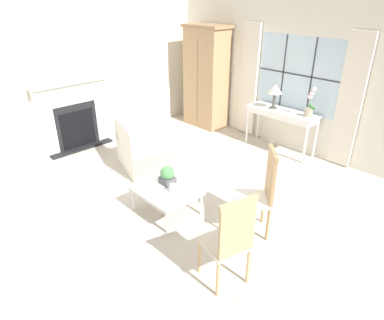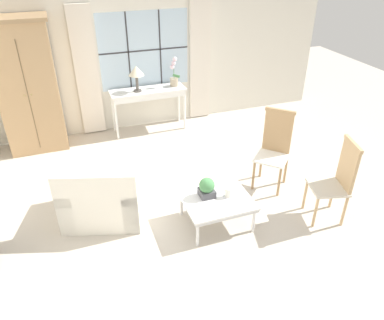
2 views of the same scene
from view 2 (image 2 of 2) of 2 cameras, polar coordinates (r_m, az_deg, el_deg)
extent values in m
plane|color=#BCB2A3|center=(5.17, 1.59, -7.84)|extent=(14.00, 14.00, 0.00)
cube|color=silver|center=(7.17, -7.31, 15.90)|extent=(7.20, 0.06, 2.80)
cube|color=silver|center=(7.13, -7.27, 16.23)|extent=(1.65, 0.01, 1.37)
cube|color=#2D2D33|center=(7.07, -9.68, 15.91)|extent=(0.02, 0.02, 1.37)
cube|color=#2D2D33|center=(7.19, -4.87, 16.48)|extent=(0.02, 0.02, 1.37)
cube|color=#2D2D33|center=(7.12, -7.26, 16.22)|extent=(1.65, 0.02, 0.02)
cube|color=silver|center=(7.02, -15.71, 12.66)|extent=(0.41, 0.06, 2.29)
cube|color=silver|center=(7.46, 1.22, 14.82)|extent=(0.41, 0.06, 2.29)
cube|color=tan|center=(6.80, -23.68, 9.85)|extent=(0.93, 0.54, 2.16)
cube|color=#977752|center=(6.53, -25.80, 18.88)|extent=(1.01, 0.60, 0.06)
cube|color=brown|center=(6.55, -23.64, 8.72)|extent=(0.01, 0.01, 1.81)
sphere|color=#997F4C|center=(6.54, -24.15, 8.96)|extent=(0.03, 0.03, 0.03)
sphere|color=#997F4C|center=(6.53, -23.28, 9.13)|extent=(0.03, 0.03, 0.03)
cube|color=white|center=(7.05, -6.76, 10.51)|extent=(1.39, 0.45, 0.03)
cube|color=white|center=(7.07, -6.73, 10.02)|extent=(1.33, 0.43, 0.10)
cylinder|color=white|center=(6.93, -11.45, 6.09)|extent=(0.04, 0.04, 0.78)
cylinder|color=white|center=(7.20, -1.12, 7.68)|extent=(0.04, 0.04, 0.78)
cylinder|color=white|center=(7.27, -11.95, 7.23)|extent=(0.04, 0.04, 0.78)
cylinder|color=white|center=(7.52, -2.04, 8.72)|extent=(0.04, 0.04, 0.78)
cylinder|color=#4C4742|center=(6.98, -8.29, 10.42)|extent=(0.15, 0.15, 0.02)
cylinder|color=#4C4742|center=(6.93, -8.38, 11.57)|extent=(0.05, 0.05, 0.27)
cone|color=beige|center=(6.86, -8.52, 13.31)|extent=(0.28, 0.28, 0.17)
cylinder|color=tan|center=(7.16, -2.74, 11.78)|extent=(0.15, 0.15, 0.15)
cylinder|color=#47844C|center=(7.08, -2.79, 13.83)|extent=(0.01, 0.01, 0.39)
cube|color=#47844C|center=(7.14, -2.41, 12.69)|extent=(0.14, 0.02, 0.09)
sphere|color=silver|center=(7.08, -3.03, 13.98)|extent=(0.08, 0.08, 0.08)
sphere|color=silver|center=(7.06, -2.84, 14.55)|extent=(0.08, 0.08, 0.08)
sphere|color=silver|center=(7.05, -2.64, 15.11)|extent=(0.08, 0.08, 0.08)
cube|color=silver|center=(5.12, -13.20, -6.07)|extent=(1.20, 1.11, 0.44)
cube|color=silver|center=(4.60, -14.51, -4.32)|extent=(0.99, 0.45, 0.43)
cube|color=silver|center=(5.17, -17.62, -5.43)|extent=(0.44, 0.87, 0.58)
cube|color=silver|center=(5.02, -8.85, -5.41)|extent=(0.44, 0.87, 0.58)
cube|color=white|center=(5.52, 12.04, 0.33)|extent=(0.62, 0.62, 0.03)
cube|color=#9E7A51|center=(5.54, 12.94, 4.17)|extent=(0.31, 0.31, 0.62)
cube|color=#9E7A51|center=(5.41, 13.35, 7.28)|extent=(0.33, 0.33, 0.05)
cylinder|color=#9E7A51|center=(5.46, 13.15, -3.28)|extent=(0.04, 0.04, 0.47)
cylinder|color=#9E7A51|center=(5.53, 9.35, -2.37)|extent=(0.04, 0.04, 0.47)
cylinder|color=#9E7A51|center=(5.78, 14.07, -1.35)|extent=(0.04, 0.04, 0.47)
cylinder|color=#9E7A51|center=(5.84, 10.48, -0.51)|extent=(0.04, 0.04, 0.47)
cube|color=beige|center=(5.10, 19.96, -3.92)|extent=(0.54, 0.54, 0.03)
cube|color=tan|center=(5.03, 22.66, -0.86)|extent=(0.14, 0.40, 0.59)
cube|color=tan|center=(4.88, 23.39, 2.27)|extent=(0.15, 0.43, 0.05)
cylinder|color=tan|center=(5.03, 18.28, -7.59)|extent=(0.04, 0.04, 0.46)
cylinder|color=tan|center=(5.31, 16.86, -5.08)|extent=(0.04, 0.04, 0.46)
cylinder|color=tan|center=(5.18, 22.19, -7.19)|extent=(0.04, 0.04, 0.46)
cylinder|color=tan|center=(5.45, 20.60, -4.77)|extent=(0.04, 0.04, 0.46)
cube|color=silver|center=(4.77, 3.83, -6.04)|extent=(0.85, 0.72, 0.03)
cube|color=beige|center=(4.78, 3.81, -6.35)|extent=(0.83, 0.71, 0.04)
cylinder|color=silver|center=(4.56, 0.86, -11.18)|extent=(0.04, 0.04, 0.36)
cylinder|color=silver|center=(4.81, 9.39, -9.01)|extent=(0.04, 0.04, 0.36)
cylinder|color=silver|center=(5.01, -1.64, -6.67)|extent=(0.04, 0.04, 0.36)
cylinder|color=silver|center=(5.24, 6.22, -4.95)|extent=(0.04, 0.04, 0.36)
cube|color=#4C4C51|center=(4.77, 2.26, -5.01)|extent=(0.19, 0.19, 0.10)
sphere|color=#47844C|center=(4.71, 2.29, -3.88)|extent=(0.20, 0.20, 0.20)
cylinder|color=silver|center=(4.80, 5.51, -5.52)|extent=(0.12, 0.12, 0.01)
cylinder|color=silver|center=(4.76, 5.55, -4.88)|extent=(0.09, 0.09, 0.12)
cylinder|color=black|center=(4.73, 5.59, -4.23)|extent=(0.00, 0.00, 0.01)
camera|label=1|loc=(4.87, 61.03, 11.16)|focal=32.00mm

